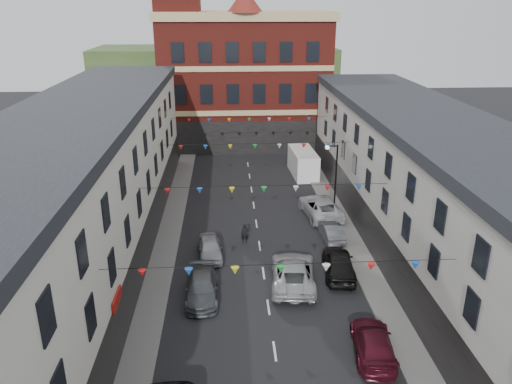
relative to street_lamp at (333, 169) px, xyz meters
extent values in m
plane|color=black|center=(-6.55, -14.00, -3.90)|extent=(160.00, 160.00, 0.00)
cube|color=#605E5B|center=(-13.45, -12.00, -3.83)|extent=(1.80, 64.00, 0.15)
cube|color=#605E5B|center=(0.35, -12.00, -3.83)|extent=(1.80, 64.00, 0.15)
cube|color=silver|center=(-18.35, -13.00, 1.10)|extent=(8.00, 56.00, 10.00)
cube|color=black|center=(-18.35, -13.00, 6.45)|extent=(8.40, 56.00, 0.70)
cube|color=black|center=(-14.30, -13.00, -2.30)|extent=(0.12, 56.00, 3.20)
cube|color=beige|center=(5.25, -13.00, 0.60)|extent=(8.00, 56.00, 9.00)
cube|color=black|center=(5.25, -13.00, 5.45)|extent=(8.40, 56.00, 0.70)
cube|color=black|center=(1.20, -13.00, -2.30)|extent=(0.12, 56.00, 3.20)
cube|color=maroon|center=(-6.55, 24.00, 3.60)|extent=(20.00, 12.00, 15.00)
cube|color=tan|center=(-6.55, 24.00, 11.60)|extent=(20.60, 12.60, 1.00)
cone|color=maroon|center=(-6.55, 19.00, 13.30)|extent=(4.00, 4.00, 2.60)
cube|color=maroon|center=(-14.05, 21.00, 8.10)|extent=(5.00, 5.00, 24.00)
cube|color=#2F4822|center=(-10.55, 48.00, 1.10)|extent=(40.00, 14.00, 10.00)
cylinder|color=black|center=(0.25, 0.00, -0.90)|extent=(0.14, 0.14, 6.00)
cylinder|color=black|center=(-0.15, 0.00, 2.00)|extent=(0.90, 0.10, 0.10)
sphere|color=beige|center=(-0.60, 0.00, 1.90)|extent=(0.36, 0.36, 0.36)
imported|color=#464A4F|center=(-10.51, -12.74, -3.22)|extent=(2.02, 4.75, 1.37)
imported|color=gray|center=(-10.15, -7.44, -3.22)|extent=(2.07, 4.16, 1.36)
imported|color=#4C0F1D|center=(-1.59, -18.52, -3.22)|extent=(2.51, 4.96, 1.38)
imported|color=black|center=(-1.62, -10.53, -3.09)|extent=(2.40, 4.97, 1.64)
imported|color=#52555A|center=(-1.05, -5.16, -3.26)|extent=(1.55, 3.95, 1.28)
imported|color=silver|center=(-1.05, -0.69, -3.08)|extent=(3.43, 6.20, 1.64)
imported|color=#ACB0B3|center=(-4.75, -11.39, -3.09)|extent=(3.27, 6.12, 1.64)
cube|color=white|center=(-0.95, 10.21, -2.61)|extent=(2.56, 5.98, 2.60)
imported|color=black|center=(-7.62, -5.43, -3.15)|extent=(0.58, 0.42, 1.51)
camera|label=1|loc=(-8.76, -39.08, 12.91)|focal=35.00mm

